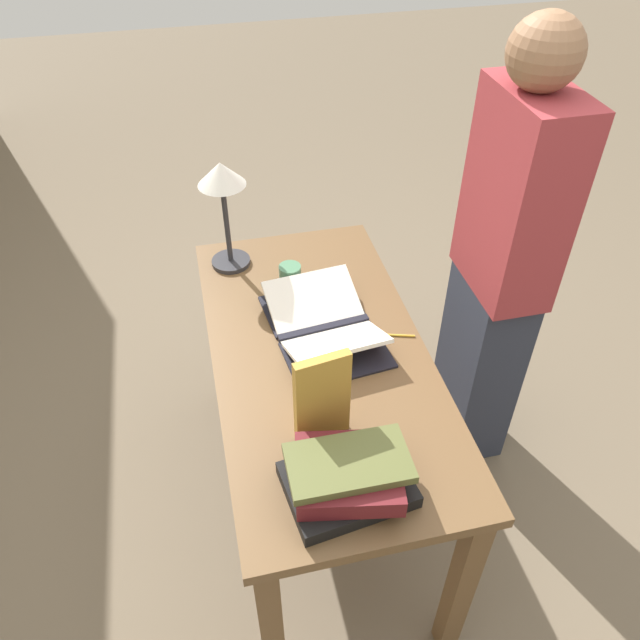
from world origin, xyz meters
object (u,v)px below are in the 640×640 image
object	(u,v)px
coffee_mug	(290,278)
pencil	(388,335)
person_reader	(499,276)
book_stack_tall	(348,476)
open_book	(324,325)
book_standing_upright	(322,398)
reading_lamp	(223,188)

from	to	relation	value
coffee_mug	pencil	size ratio (longest dim) A/B	0.64
person_reader	book_stack_tall	bearing A→B (deg)	-46.70
open_book	book_standing_upright	size ratio (longest dim) A/B	1.71
book_stack_tall	coffee_mug	bearing A→B (deg)	-1.03
coffee_mug	book_standing_upright	bearing A→B (deg)	176.75
reading_lamp	book_stack_tall	bearing A→B (deg)	-170.67
book_stack_tall	person_reader	world-z (taller)	person_reader
open_book	pencil	world-z (taller)	open_book
book_standing_upright	coffee_mug	xyz separation A→B (m)	(0.61, -0.03, -0.09)
book_stack_tall	reading_lamp	size ratio (longest dim) A/B	0.82
book_stack_tall	pencil	bearing A→B (deg)	-27.59
open_book	person_reader	distance (m)	0.62
book_stack_tall	book_standing_upright	world-z (taller)	book_standing_upright
person_reader	coffee_mug	bearing A→B (deg)	-101.54
book_standing_upright	pencil	world-z (taller)	book_standing_upright
book_standing_upright	coffee_mug	bearing A→B (deg)	-12.23
coffee_mug	person_reader	xyz separation A→B (m)	(-0.14, -0.68, -0.01)
book_stack_tall	book_standing_upright	bearing A→B (deg)	6.63
reading_lamp	coffee_mug	size ratio (longest dim) A/B	3.73
open_book	book_stack_tall	world-z (taller)	book_stack_tall
coffee_mug	pencil	bearing A→B (deg)	-139.87
book_stack_tall	open_book	bearing A→B (deg)	-7.59
person_reader	pencil	bearing A→B (deg)	-70.40
person_reader	open_book	bearing A→B (deg)	-81.77
book_standing_upright	reading_lamp	bearing A→B (deg)	0.95
open_book	book_standing_upright	xyz separation A→B (m)	(-0.39, 0.10, 0.11)
open_book	book_stack_tall	distance (m)	0.57
pencil	book_standing_upright	bearing A→B (deg)	138.78
reading_lamp	person_reader	distance (m)	0.95
book_standing_upright	person_reader	distance (m)	0.86
book_standing_upright	pencil	bearing A→B (deg)	-50.20
book_stack_tall	book_standing_upright	xyz separation A→B (m)	(0.18, 0.02, 0.08)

